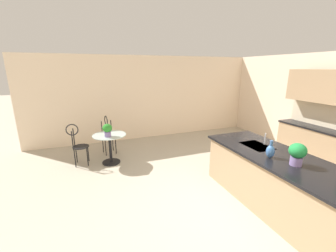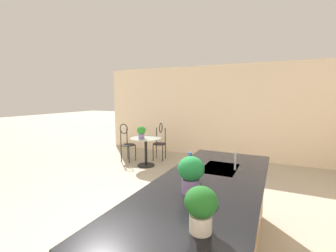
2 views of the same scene
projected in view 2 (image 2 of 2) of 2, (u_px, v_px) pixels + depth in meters
ground_plane at (150, 231)px, 3.10m from camera, size 40.00×40.00×0.00m
wall_left_window at (223, 112)px, 6.74m from camera, size 0.12×7.80×2.70m
kitchen_island at (206, 225)px, 2.41m from camera, size 2.80×1.06×0.92m
bistro_table at (146, 149)px, 5.97m from camera, size 0.80×0.80×0.74m
chair_near_window at (160, 140)px, 6.59m from camera, size 0.51×0.44×1.04m
chair_by_island at (127, 141)px, 6.43m from camera, size 0.41×0.50×1.04m
sink_faucet at (235, 161)px, 2.75m from camera, size 0.02×0.02×0.22m
potted_plant_on_table at (141, 132)px, 5.81m from camera, size 0.22×0.22×0.31m
potted_plant_counter_far at (201, 206)px, 1.48m from camera, size 0.22×0.22×0.30m
potted_plant_counter_near at (191, 172)px, 2.09m from camera, size 0.24×0.24×0.34m
vase_on_counter at (190, 168)px, 2.47m from camera, size 0.13×0.13×0.29m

